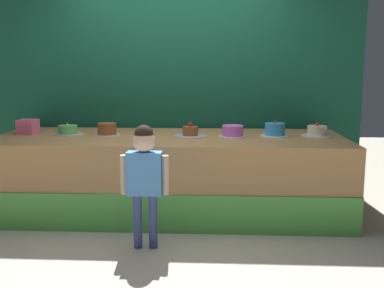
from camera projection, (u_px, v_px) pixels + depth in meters
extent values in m
plane|color=#BCB29E|center=(163.00, 233.00, 4.16)|extent=(12.00, 12.00, 0.00)
cube|color=#B27F4C|center=(170.00, 174.00, 4.73)|extent=(3.57, 1.30, 0.80)
cube|color=#59B24C|center=(162.00, 214.00, 4.12)|extent=(3.57, 0.02, 0.36)
cube|color=#144C38|center=(175.00, 63.00, 5.28)|extent=(4.29, 0.08, 3.09)
cylinder|color=#3F4C8C|center=(138.00, 221.00, 3.78)|extent=(0.07, 0.07, 0.46)
cylinder|color=#3F4C8C|center=(153.00, 221.00, 3.77)|extent=(0.07, 0.07, 0.46)
cube|color=#4C8CD8|center=(145.00, 173.00, 3.71)|extent=(0.29, 0.13, 0.36)
cylinder|color=beige|center=(124.00, 175.00, 3.72)|extent=(0.06, 0.06, 0.33)
cylinder|color=beige|center=(165.00, 175.00, 3.70)|extent=(0.06, 0.06, 0.33)
sphere|color=beige|center=(144.00, 141.00, 3.67)|extent=(0.18, 0.18, 0.18)
sphere|color=black|center=(144.00, 135.00, 3.66)|extent=(0.16, 0.16, 0.16)
cube|color=pink|center=(28.00, 127.00, 4.82)|extent=(0.20, 0.19, 0.15)
torus|color=pink|center=(149.00, 134.00, 4.70)|extent=(0.13, 0.13, 0.03)
cylinder|color=silver|center=(68.00, 134.00, 4.80)|extent=(0.31, 0.31, 0.01)
cylinder|color=#59B259|center=(68.00, 129.00, 4.79)|extent=(0.20, 0.20, 0.09)
cone|color=#F2E566|center=(68.00, 124.00, 4.78)|extent=(0.02, 0.02, 0.04)
cylinder|color=silver|center=(107.00, 135.00, 4.72)|extent=(0.27, 0.27, 0.01)
cylinder|color=brown|center=(107.00, 129.00, 4.71)|extent=(0.19, 0.19, 0.12)
cylinder|color=silver|center=(190.00, 136.00, 4.66)|extent=(0.34, 0.34, 0.01)
cylinder|color=brown|center=(190.00, 131.00, 4.65)|extent=(0.16, 0.16, 0.09)
sphere|color=red|center=(190.00, 124.00, 4.64)|extent=(0.04, 0.04, 0.04)
cylinder|color=white|center=(233.00, 136.00, 4.64)|extent=(0.27, 0.27, 0.01)
cylinder|color=#CC66D8|center=(233.00, 131.00, 4.63)|extent=(0.22, 0.22, 0.11)
cylinder|color=white|center=(275.00, 136.00, 4.67)|extent=(0.29, 0.29, 0.01)
cylinder|color=#3399D8|center=(275.00, 129.00, 4.66)|extent=(0.20, 0.20, 0.12)
sphere|color=red|center=(275.00, 122.00, 4.65)|extent=(0.03, 0.03, 0.03)
cylinder|color=silver|center=(317.00, 136.00, 4.67)|extent=(0.31, 0.31, 0.01)
cylinder|color=beige|center=(317.00, 130.00, 4.66)|extent=(0.20, 0.20, 0.10)
sphere|color=red|center=(317.00, 124.00, 4.65)|extent=(0.04, 0.04, 0.04)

